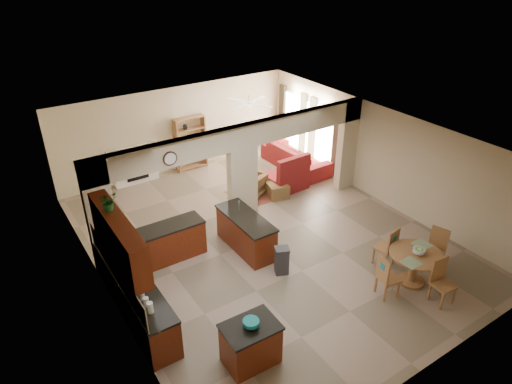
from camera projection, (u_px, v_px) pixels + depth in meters
floor at (263, 238)px, 11.82m from camera, size 10.00×10.00×0.00m
ceiling at (264, 138)px, 10.48m from camera, size 10.00×10.00×0.00m
wall_back at (177, 129)px, 14.81m from camera, size 8.00×0.00×8.00m
wall_front at (435, 313)px, 7.49m from camera, size 8.00×0.00×8.00m
wall_left at (101, 243)px, 9.22m from camera, size 0.00×10.00×10.00m
wall_right at (379, 154)px, 13.08m from camera, size 0.00×10.00×10.00m
partition_left_pier at (101, 217)px, 10.10m from camera, size 0.60×0.25×2.80m
partition_center_pier at (243, 186)px, 12.03m from camera, size 0.80×0.25×2.20m
partition_right_pier at (347, 145)px, 13.67m from camera, size 0.60×0.25×2.80m
partition_header at (242, 136)px, 11.35m from camera, size 8.00×0.25×0.60m
kitchen_counter at (145, 273)px, 9.85m from camera, size 2.52×3.29×1.48m
upper_cabinets at (119, 238)px, 8.47m from camera, size 0.35×2.40×0.90m
peninsula at (246, 233)px, 11.23m from camera, size 0.70×1.85×0.91m
wall_clock at (170, 159)px, 10.30m from camera, size 0.34×0.03×0.34m
rug at (257, 193)px, 13.94m from camera, size 1.60×1.30×0.01m
fireplace at (135, 165)px, 14.29m from camera, size 1.60×0.35×1.20m
shelving_unit at (191, 143)px, 15.09m from camera, size 1.00×0.32×1.80m
window_a at (325, 136)px, 14.84m from camera, size 0.02×0.90×1.90m
window_b at (293, 121)px, 16.09m from camera, size 0.02×0.90×1.90m
glazed_door at (308, 132)px, 15.54m from camera, size 0.02×0.70×2.10m
drape_a_left at (336, 142)px, 14.39m from camera, size 0.10×0.28×2.30m
drape_a_right at (312, 131)px, 15.26m from camera, size 0.10×0.28×2.30m
drape_b_left at (303, 126)px, 15.63m from camera, size 0.10×0.28×2.30m
drape_b_right at (282, 116)px, 16.51m from camera, size 0.10×0.28×2.30m
ceiling_fan at (249, 103)px, 13.51m from camera, size 1.00×1.00×0.10m
kitchen_island at (251, 344)px, 8.16m from camera, size 1.02×0.74×0.86m
teal_bowl at (251, 324)px, 7.91m from camera, size 0.29×0.29×0.14m
trash_can at (282, 261)px, 10.45m from camera, size 0.38×0.35×0.63m
dining_table at (414, 263)px, 10.06m from camera, size 1.16×1.16×0.79m
fruit_bowl at (419, 251)px, 9.89m from camera, size 0.27×0.27×0.14m
sofa at (296, 157)px, 15.37m from camera, size 2.67×1.09×0.77m
chaise at (285, 181)px, 14.17m from camera, size 1.22×1.01×0.47m
armchair at (252, 185)px, 13.71m from camera, size 0.97×0.98×0.68m
ottoman at (278, 190)px, 13.68m from camera, size 0.70×0.70×0.42m
plant at (108, 201)px, 8.40m from camera, size 0.40×0.37×0.37m
chair_north at (388, 246)px, 10.59m from camera, size 0.49×0.49×1.02m
chair_east at (436, 247)px, 10.54m from camera, size 0.52×0.52×1.02m
chair_south at (441, 279)px, 9.54m from camera, size 0.46×0.46×1.02m
chair_west at (386, 275)px, 9.65m from camera, size 0.50×0.50×1.02m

